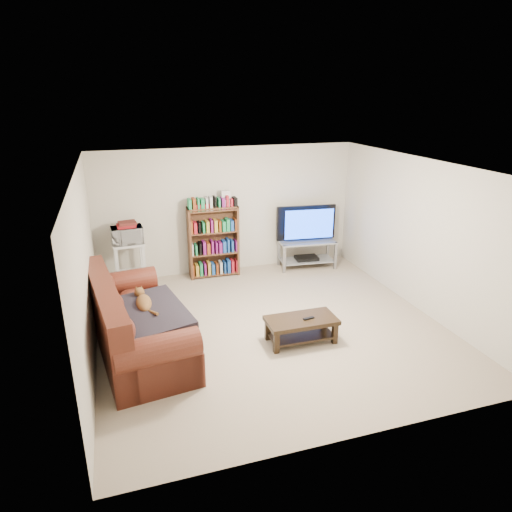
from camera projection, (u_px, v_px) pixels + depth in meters
name	position (u px, v px, depth m)	size (l,w,h in m)	color
floor	(270.00, 326.00, 6.90)	(5.00, 5.00, 0.00)	tan
ceiling	(272.00, 166.00, 6.09)	(5.00, 5.00, 0.00)	white
wall_back	(228.00, 210.00, 8.74)	(5.00, 5.00, 0.00)	beige
wall_front	(360.00, 335.00, 4.25)	(5.00, 5.00, 0.00)	beige
wall_left	(85.00, 271.00, 5.78)	(5.00, 5.00, 0.00)	beige
wall_right	(420.00, 236.00, 7.20)	(5.00, 5.00, 0.00)	beige
sofa	(132.00, 327.00, 6.13)	(1.36, 2.53, 1.03)	#5D2418
blanket	(148.00, 314.00, 5.99)	(0.93, 1.21, 0.10)	black
cat	(144.00, 303.00, 6.16)	(0.26, 0.66, 0.20)	brown
coffee_table	(301.00, 325.00, 6.40)	(0.99, 0.50, 0.36)	black
remote	(309.00, 318.00, 6.34)	(0.16, 0.04, 0.02)	black
tv_stand	(307.00, 249.00, 9.11)	(1.15, 0.61, 0.55)	#999EA3
television	(308.00, 224.00, 8.93)	(1.19, 0.16, 0.69)	black
dvd_player	(307.00, 258.00, 9.17)	(0.44, 0.31, 0.06)	black
bookshelf	(213.00, 241.00, 8.58)	(0.94, 0.31, 1.36)	#56331E
shelf_clutter	(217.00, 201.00, 8.36)	(0.69, 0.21, 0.28)	silver
microwave_stand	(130.00, 259.00, 8.06)	(0.56, 0.42, 0.85)	silver
microwave	(127.00, 235.00, 7.91)	(0.53, 0.36, 0.29)	silver
game_boxes	(126.00, 226.00, 7.85)	(0.31, 0.27, 0.05)	maroon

